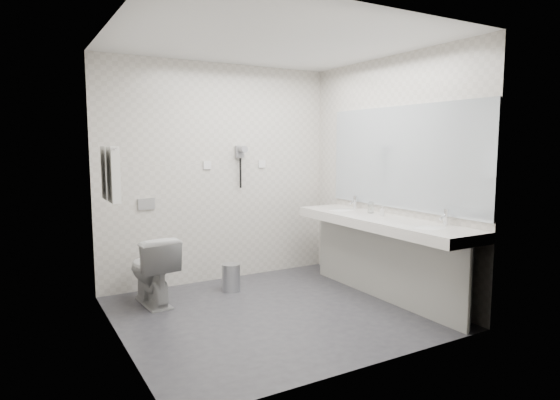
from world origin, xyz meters
TOP-DOWN VIEW (x-y plane):
  - floor at (0.00, 0.00)m, footprint 2.80×2.80m
  - ceiling at (0.00, 0.00)m, footprint 2.80×2.80m
  - wall_back at (0.00, 1.30)m, footprint 2.80×0.00m
  - wall_front at (0.00, -1.30)m, footprint 2.80×0.00m
  - wall_left at (-1.40, 0.00)m, footprint 0.00×2.60m
  - wall_right at (1.40, 0.00)m, footprint 0.00×2.60m
  - vanity_counter at (1.12, -0.20)m, footprint 0.55×2.20m
  - vanity_panel at (1.15, -0.20)m, footprint 0.03×2.15m
  - vanity_post_near at (1.18, -1.24)m, footprint 0.06×0.06m
  - vanity_post_far at (1.18, 0.84)m, footprint 0.06×0.06m
  - mirror at (1.39, -0.20)m, footprint 0.02×2.20m
  - basin_near at (1.12, -0.85)m, footprint 0.40×0.31m
  - basin_far at (1.12, 0.45)m, footprint 0.40×0.31m
  - faucet_near at (1.32, -0.85)m, footprint 0.04×0.04m
  - faucet_far at (1.32, 0.45)m, footprint 0.04×0.04m
  - soap_bottle_a at (1.21, -0.12)m, footprint 0.06×0.06m
  - glass_left at (1.25, 0.10)m, footprint 0.08×0.08m
  - toilet at (-0.93, 0.82)m, footprint 0.44×0.71m
  - flush_plate at (-0.85, 1.29)m, footprint 0.18×0.02m
  - pedal_bin at (-0.08, 0.82)m, footprint 0.24×0.24m
  - bin_lid at (-0.08, 0.82)m, footprint 0.20×0.20m
  - towel_rail at (-1.35, 0.55)m, footprint 0.02×0.62m
  - towel_near at (-1.34, 0.41)m, footprint 0.07×0.24m
  - towel_far at (-1.34, 0.69)m, footprint 0.07×0.24m
  - dryer_cradle at (0.25, 1.27)m, footprint 0.10×0.04m
  - dryer_barrel at (0.25, 1.20)m, footprint 0.08×0.14m
  - dryer_cord at (0.25, 1.26)m, footprint 0.02×0.02m
  - switch_plate_a at (-0.15, 1.29)m, footprint 0.09×0.02m
  - switch_plate_b at (0.55, 1.29)m, footprint 0.09×0.02m

SIDE VIEW (x-z plane):
  - floor at x=0.00m, z-range 0.00..0.00m
  - pedal_bin at x=-0.08m, z-range 0.00..0.28m
  - bin_lid at x=-0.08m, z-range 0.28..0.30m
  - toilet at x=-0.93m, z-range 0.00..0.69m
  - vanity_panel at x=1.15m, z-range 0.00..0.75m
  - vanity_post_near at x=1.18m, z-range 0.00..0.75m
  - vanity_post_far at x=1.18m, z-range 0.00..0.75m
  - vanity_counter at x=1.12m, z-range 0.75..0.85m
  - basin_near at x=1.12m, z-range 0.81..0.86m
  - basin_far at x=1.12m, z-range 0.81..0.86m
  - soap_bottle_a at x=1.21m, z-range 0.85..0.95m
  - glass_left at x=1.25m, z-range 0.85..0.97m
  - faucet_near at x=1.32m, z-range 0.85..1.00m
  - faucet_far at x=1.32m, z-range 0.85..1.00m
  - flush_plate at x=-0.85m, z-range 0.89..1.01m
  - wall_back at x=0.00m, z-range -0.15..2.65m
  - wall_front at x=0.00m, z-range -0.15..2.65m
  - wall_left at x=-1.40m, z-range -0.05..2.55m
  - wall_right at x=1.40m, z-range -0.05..2.55m
  - dryer_cord at x=0.25m, z-range 1.07..1.43m
  - towel_near at x=-1.34m, z-range 1.09..1.57m
  - towel_far at x=-1.34m, z-range 1.09..1.57m
  - switch_plate_a at x=-0.15m, z-range 1.31..1.40m
  - switch_plate_b at x=0.55m, z-range 1.31..1.40m
  - mirror at x=1.39m, z-range 0.92..1.98m
  - dryer_cradle at x=0.25m, z-range 1.43..1.57m
  - dryer_barrel at x=0.25m, z-range 1.49..1.57m
  - towel_rail at x=-1.35m, z-range 1.54..1.56m
  - ceiling at x=0.00m, z-range 2.50..2.50m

